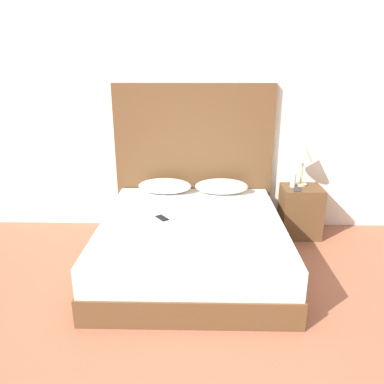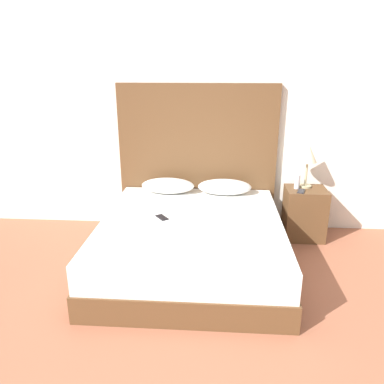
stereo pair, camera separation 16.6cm
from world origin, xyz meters
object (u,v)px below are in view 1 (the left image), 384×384
at_px(phone_on_bed, 162,218).
at_px(table_lamp, 304,154).
at_px(bed, 192,243).
at_px(phone_on_nightstand, 298,189).
at_px(nightstand, 300,211).

distance_m(phone_on_bed, table_lamp, 1.79).
xyz_separation_m(bed, table_lamp, (1.24, 0.82, 0.72)).
height_order(bed, phone_on_nightstand, phone_on_nightstand).
bearing_deg(bed, phone_on_nightstand, 29.22).
distance_m(phone_on_bed, nightstand, 1.71).
xyz_separation_m(nightstand, table_lamp, (-0.01, 0.08, 0.67)).
bearing_deg(nightstand, bed, -149.06).
distance_m(bed, phone_on_nightstand, 1.38).
xyz_separation_m(bed, phone_on_nightstand, (1.17, 0.65, 0.35)).
bearing_deg(table_lamp, bed, -146.44).
height_order(nightstand, table_lamp, table_lamp).
distance_m(bed, phone_on_bed, 0.39).
xyz_separation_m(nightstand, phone_on_nightstand, (-0.08, -0.10, 0.30)).
bearing_deg(bed, nightstand, 30.94).
xyz_separation_m(table_lamp, phone_on_nightstand, (-0.08, -0.17, -0.37)).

